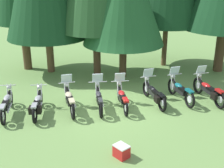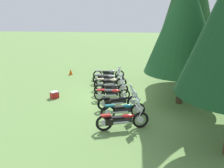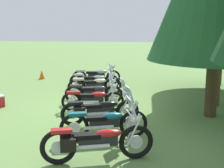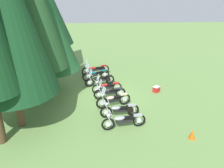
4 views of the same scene
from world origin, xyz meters
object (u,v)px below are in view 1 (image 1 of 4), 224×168
at_px(motorcycle_5, 154,94).
at_px(motorcycle_7, 209,90).
at_px(motorcycle_0, 7,104).
at_px(motorcycle_3, 99,99).
at_px(picnic_cooler, 121,151).
at_px(motorcycle_2, 70,100).
at_px(motorcycle_1, 37,104).
at_px(motorcycle_6, 180,90).
at_px(motorcycle_4, 122,97).

bearing_deg(motorcycle_5, motorcycle_7, -99.46).
xyz_separation_m(motorcycle_0, motorcycle_3, (3.61, 0.55, -0.01)).
bearing_deg(picnic_cooler, motorcycle_7, 47.93).
xyz_separation_m(motorcycle_0, motorcycle_7, (8.35, 1.46, 0.03)).
bearing_deg(motorcycle_5, motorcycle_2, 84.49).
bearing_deg(motorcycle_1, motorcycle_2, -80.33).
bearing_deg(motorcycle_0, motorcycle_7, -89.32).
height_order(motorcycle_1, motorcycle_3, motorcycle_3).
height_order(motorcycle_2, motorcycle_6, motorcycle_2).
height_order(motorcycle_2, picnic_cooler, motorcycle_2).
height_order(motorcycle_3, picnic_cooler, motorcycle_3).
relative_size(motorcycle_7, picnic_cooler, 4.10).
bearing_deg(motorcycle_6, motorcycle_4, 88.86).
distance_m(motorcycle_1, motorcycle_3, 2.47).
bearing_deg(motorcycle_3, motorcycle_2, 90.15).
bearing_deg(motorcycle_7, motorcycle_1, 84.17).
bearing_deg(motorcycle_3, motorcycle_1, 93.72).
bearing_deg(motorcycle_0, motorcycle_5, -88.55).
bearing_deg(motorcycle_6, picnic_cooler, 130.43).
distance_m(motorcycle_1, motorcycle_6, 6.08).
xyz_separation_m(motorcycle_6, picnic_cooler, (-2.64, -4.31, -0.28)).
bearing_deg(motorcycle_6, motorcycle_5, 88.63).
bearing_deg(motorcycle_4, motorcycle_6, -82.61).
relative_size(motorcycle_2, motorcycle_6, 1.00).
height_order(motorcycle_0, motorcycle_3, motorcycle_3).
distance_m(motorcycle_1, motorcycle_5, 4.86).
xyz_separation_m(motorcycle_4, motorcycle_7, (3.79, 0.76, 0.03)).
distance_m(motorcycle_3, motorcycle_4, 0.96).
bearing_deg(motorcycle_1, motorcycle_3, -83.69).
relative_size(motorcycle_1, motorcycle_4, 1.06).
height_order(motorcycle_1, motorcycle_6, motorcycle_6).
height_order(motorcycle_2, motorcycle_4, motorcycle_2).
relative_size(motorcycle_4, motorcycle_5, 0.94).
height_order(motorcycle_1, motorcycle_5, motorcycle_5).
bearing_deg(motorcycle_0, motorcycle_1, -97.40).
bearing_deg(picnic_cooler, motorcycle_4, 88.55).
bearing_deg(motorcycle_3, motorcycle_5, -84.46).
relative_size(motorcycle_3, picnic_cooler, 3.72).
xyz_separation_m(motorcycle_1, motorcycle_3, (2.41, 0.51, 0.02)).
distance_m(motorcycle_2, motorcycle_7, 6.03).
height_order(motorcycle_0, picnic_cooler, motorcycle_0).
relative_size(motorcycle_0, motorcycle_5, 1.04).
height_order(motorcycle_2, motorcycle_5, motorcycle_2).
relative_size(motorcycle_3, motorcycle_4, 1.02).
bearing_deg(picnic_cooler, motorcycle_2, 122.57).
bearing_deg(motorcycle_2, motorcycle_4, -97.99).
bearing_deg(picnic_cooler, motorcycle_0, 147.65).
bearing_deg(motorcycle_5, picnic_cooler, 142.26).
bearing_deg(motorcycle_2, motorcycle_3, -98.15).
height_order(motorcycle_1, motorcycle_2, motorcycle_2).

